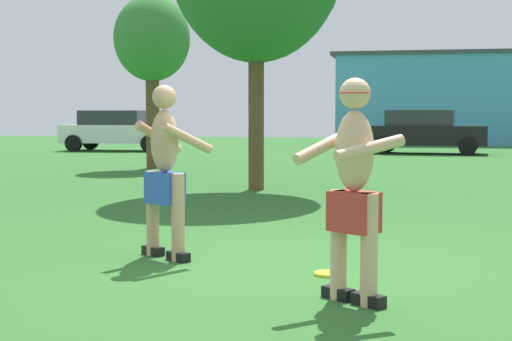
{
  "coord_description": "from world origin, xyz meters",
  "views": [
    {
      "loc": [
        0.97,
        -6.96,
        1.43
      ],
      "look_at": [
        -0.4,
        -0.09,
        0.91
      ],
      "focal_mm": 53.33,
      "sensor_mm": 36.0,
      "label": 1
    }
  ],
  "objects_px": {
    "car_black_far_end": "(425,131)",
    "player_in_blue": "(165,167)",
    "player_with_cap": "(354,179)",
    "car_white_mid_lot": "(117,130)",
    "tree_right_field": "(152,41)",
    "frisbee": "(328,274)"
  },
  "relations": [
    {
      "from": "car_black_far_end",
      "to": "player_in_blue",
      "type": "bearing_deg",
      "value": -97.95
    },
    {
      "from": "player_with_cap",
      "to": "car_white_mid_lot",
      "type": "distance_m",
      "value": 24.96
    },
    {
      "from": "player_in_blue",
      "to": "tree_right_field",
      "type": "xyz_separation_m",
      "value": [
        -4.28,
        12.05,
        2.44
      ]
    },
    {
      "from": "car_black_far_end",
      "to": "tree_right_field",
      "type": "xyz_separation_m",
      "value": [
        -7.23,
        -9.1,
        2.53
      ]
    },
    {
      "from": "frisbee",
      "to": "tree_right_field",
      "type": "relative_size",
      "value": 0.06
    },
    {
      "from": "player_in_blue",
      "to": "tree_right_field",
      "type": "bearing_deg",
      "value": 109.56
    },
    {
      "from": "car_black_far_end",
      "to": "tree_right_field",
      "type": "bearing_deg",
      "value": -128.48
    },
    {
      "from": "player_with_cap",
      "to": "frisbee",
      "type": "relative_size",
      "value": 6.67
    },
    {
      "from": "player_in_blue",
      "to": "tree_right_field",
      "type": "height_order",
      "value": "tree_right_field"
    },
    {
      "from": "car_white_mid_lot",
      "to": "car_black_far_end",
      "type": "bearing_deg",
      "value": 0.45
    },
    {
      "from": "car_black_far_end",
      "to": "tree_right_field",
      "type": "relative_size",
      "value": 0.98
    },
    {
      "from": "player_with_cap",
      "to": "player_in_blue",
      "type": "relative_size",
      "value": 1.0
    },
    {
      "from": "car_white_mid_lot",
      "to": "car_black_far_end",
      "type": "xyz_separation_m",
      "value": [
        11.81,
        0.09,
        0.0
      ]
    },
    {
      "from": "frisbee",
      "to": "tree_right_field",
      "type": "xyz_separation_m",
      "value": [
        -5.95,
        12.54,
        3.34
      ]
    },
    {
      "from": "frisbee",
      "to": "tree_right_field",
      "type": "height_order",
      "value": "tree_right_field"
    },
    {
      "from": "car_black_far_end",
      "to": "frisbee",
      "type": "bearing_deg",
      "value": -93.39
    },
    {
      "from": "player_in_blue",
      "to": "car_white_mid_lot",
      "type": "xyz_separation_m",
      "value": [
        -8.85,
        21.05,
        -0.09
      ]
    },
    {
      "from": "car_black_far_end",
      "to": "car_white_mid_lot",
      "type": "bearing_deg",
      "value": -179.55
    },
    {
      "from": "car_white_mid_lot",
      "to": "car_black_far_end",
      "type": "distance_m",
      "value": 11.81
    },
    {
      "from": "player_with_cap",
      "to": "frisbee",
      "type": "distance_m",
      "value": 1.36
    },
    {
      "from": "frisbee",
      "to": "car_white_mid_lot",
      "type": "distance_m",
      "value": 24.0
    },
    {
      "from": "tree_right_field",
      "to": "car_black_far_end",
      "type": "bearing_deg",
      "value": 51.52
    }
  ]
}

